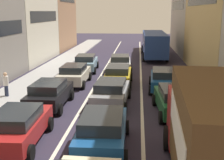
# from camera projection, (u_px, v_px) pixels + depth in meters

# --- Properties ---
(sidewalk_left) EXTENTS (2.60, 64.00, 0.14)m
(sidewalk_left) POSITION_uv_depth(u_px,v_px,m) (41.00, 75.00, 25.55)
(sidewalk_left) COLOR #9E9E9E
(sidewalk_left) RESTS_ON ground
(lane_stripe_left) EXTENTS (0.16, 60.00, 0.01)m
(lane_stripe_left) POSITION_uv_depth(u_px,v_px,m) (100.00, 77.00, 25.15)
(lane_stripe_left) COLOR silver
(lane_stripe_left) RESTS_ON ground
(lane_stripe_right) EXTENTS (0.16, 60.00, 0.01)m
(lane_stripe_right) POSITION_uv_depth(u_px,v_px,m) (141.00, 78.00, 24.86)
(lane_stripe_right) COLOR silver
(lane_stripe_right) RESTS_ON ground
(removalist_box_truck) EXTENTS (3.01, 7.81, 3.58)m
(removalist_box_truck) POSITION_uv_depth(u_px,v_px,m) (217.00, 134.00, 8.54)
(removalist_box_truck) COLOR #A51E1E
(removalist_box_truck) RESTS_ON ground
(sedan_centre_lane_second) EXTENTS (2.12, 4.33, 1.49)m
(sedan_centre_lane_second) POSITION_uv_depth(u_px,v_px,m) (102.00, 130.00, 11.90)
(sedan_centre_lane_second) COLOR #194C8C
(sedan_centre_lane_second) RESTS_ON ground
(wagon_left_lane_second) EXTENTS (2.20, 4.37, 1.49)m
(wagon_left_lane_second) POSITION_uv_depth(u_px,v_px,m) (18.00, 126.00, 12.30)
(wagon_left_lane_second) COLOR #A51E1E
(wagon_left_lane_second) RESTS_ON ground
(hatchback_centre_lane_third) EXTENTS (2.22, 4.38, 1.49)m
(hatchback_centre_lane_third) POSITION_uv_depth(u_px,v_px,m) (111.00, 92.00, 17.43)
(hatchback_centre_lane_third) COLOR gray
(hatchback_centre_lane_third) RESTS_ON ground
(sedan_left_lane_third) EXTENTS (2.07, 4.30, 1.49)m
(sedan_left_lane_third) POSITION_uv_depth(u_px,v_px,m) (50.00, 93.00, 17.16)
(sedan_left_lane_third) COLOR black
(sedan_left_lane_third) RESTS_ON ground
(coupe_centre_lane_fourth) EXTENTS (2.07, 4.30, 1.49)m
(coupe_centre_lane_fourth) POSITION_uv_depth(u_px,v_px,m) (118.00, 75.00, 22.12)
(coupe_centre_lane_fourth) COLOR #B29319
(coupe_centre_lane_fourth) RESTS_ON ground
(sedan_left_lane_fourth) EXTENTS (2.06, 4.30, 1.49)m
(sedan_left_lane_fourth) POSITION_uv_depth(u_px,v_px,m) (74.00, 74.00, 22.46)
(sedan_left_lane_fourth) COLOR beige
(sedan_left_lane_fourth) RESTS_ON ground
(sedan_centre_lane_fifth) EXTENTS (2.24, 4.39, 1.49)m
(sedan_centre_lane_fifth) POSITION_uv_depth(u_px,v_px,m) (120.00, 63.00, 27.34)
(sedan_centre_lane_fifth) COLOR silver
(sedan_centre_lane_fifth) RESTS_ON ground
(sedan_left_lane_fifth) EXTENTS (2.25, 4.39, 1.49)m
(sedan_left_lane_fifth) POSITION_uv_depth(u_px,v_px,m) (86.00, 62.00, 27.50)
(sedan_left_lane_fifth) COLOR #759EB7
(sedan_left_lane_fifth) RESTS_ON ground
(sedan_right_lane_behind_truck) EXTENTS (2.28, 4.41, 1.49)m
(sedan_right_lane_behind_truck) POSITION_uv_depth(u_px,v_px,m) (176.00, 100.00, 15.89)
(sedan_right_lane_behind_truck) COLOR #19592D
(sedan_right_lane_behind_truck) RESTS_ON ground
(wagon_right_lane_far) EXTENTS (2.21, 4.37, 1.49)m
(wagon_right_lane_far) POSITION_uv_depth(u_px,v_px,m) (164.00, 79.00, 20.82)
(wagon_right_lane_far) COLOR #194C8C
(wagon_right_lane_far) RESTS_ON ground
(bus_mid_queue_primary) EXTENTS (2.84, 10.51, 2.90)m
(bus_mid_queue_primary) POSITION_uv_depth(u_px,v_px,m) (154.00, 42.00, 35.46)
(bus_mid_queue_primary) COLOR navy
(bus_mid_queue_primary) RESTS_ON ground
(pedestrian_mid_sidewalk) EXTENTS (0.44, 0.38, 1.66)m
(pedestrian_mid_sidewalk) POSITION_uv_depth(u_px,v_px,m) (6.00, 83.00, 18.86)
(pedestrian_mid_sidewalk) COLOR #262D47
(pedestrian_mid_sidewalk) RESTS_ON ground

